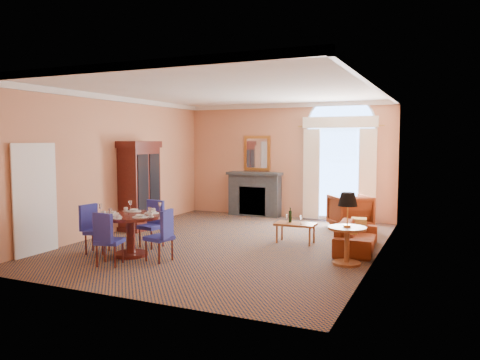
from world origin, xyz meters
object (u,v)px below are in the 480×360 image
at_px(armchair, 350,212).
at_px(side_table, 347,221).
at_px(dining_table, 131,225).
at_px(coffee_table, 295,224).
at_px(sofa, 356,237).
at_px(armoire, 140,187).

height_order(armchair, side_table, side_table).
bearing_deg(dining_table, coffee_table, 42.94).
xyz_separation_m(sofa, coffee_table, (-1.29, 0.08, 0.14)).
xyz_separation_m(coffee_table, side_table, (1.34, -1.28, 0.36)).
bearing_deg(coffee_table, armoire, 177.94).
xyz_separation_m(armoire, dining_table, (1.49, -2.32, -0.45)).
relative_size(armchair, coffee_table, 1.07).
distance_m(armoire, coffee_table, 4.03).
relative_size(sofa, side_table, 1.44).
bearing_deg(dining_table, side_table, 15.14).
bearing_deg(dining_table, sofa, 30.62).
bearing_deg(side_table, coffee_table, 136.45).
xyz_separation_m(armoire, side_table, (5.32, -1.29, -0.27)).
xyz_separation_m(dining_table, coffee_table, (2.49, 2.31, -0.18)).
relative_size(dining_table, coffee_table, 1.45).
xyz_separation_m(armoire, coffee_table, (3.98, -0.01, -0.64)).
bearing_deg(coffee_table, armchair, 69.12).
distance_m(armoire, dining_table, 2.80).
relative_size(sofa, coffee_table, 2.09).
distance_m(armchair, side_table, 3.49).
relative_size(armoire, dining_table, 1.73).
relative_size(armchair, side_table, 0.74).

